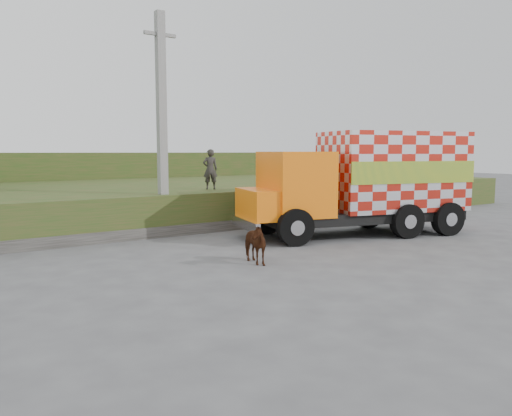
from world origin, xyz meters
TOP-DOWN VIEW (x-y plane):
  - ground at (0.00, 0.00)m, footprint 120.00×120.00m
  - embankment at (0.00, 10.00)m, footprint 40.00×12.00m
  - embankment_far at (0.00, 22.00)m, footprint 40.00×12.00m
  - retaining_strip at (-2.00, 4.20)m, footprint 16.00×0.50m
  - utility_pole at (-1.00, 4.60)m, footprint 1.20×0.30m
  - cargo_truck at (5.23, 0.47)m, footprint 8.87×4.71m
  - cow at (-0.99, -1.24)m, footprint 0.78×1.40m
  - pedestrian at (1.64, 5.78)m, footprint 0.71×0.59m

SIDE VIEW (x-z plane):
  - ground at x=0.00m, z-range 0.00..0.00m
  - retaining_strip at x=-2.00m, z-range 0.00..0.40m
  - cow at x=-0.99m, z-range 0.00..1.12m
  - embankment at x=0.00m, z-range 0.00..1.50m
  - embankment_far at x=0.00m, z-range 0.00..3.00m
  - cargo_truck at x=5.23m, z-range 0.06..3.84m
  - pedestrian at x=1.64m, z-range 1.50..3.16m
  - utility_pole at x=-1.00m, z-range 0.08..8.07m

